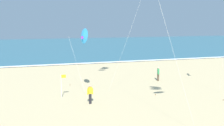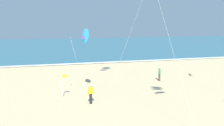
% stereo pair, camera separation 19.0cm
% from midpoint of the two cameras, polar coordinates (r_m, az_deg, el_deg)
% --- Properties ---
extents(ocean_water, '(160.00, 60.00, 0.08)m').
position_cam_midpoint_polar(ocean_water, '(68.49, -12.28, 3.81)').
color(ocean_water, '#2D6075').
rests_on(ocean_water, ground).
extents(shoreline_foam, '(160.00, 1.03, 0.01)m').
position_cam_midpoint_polar(shoreline_foam, '(39.08, -10.02, -0.22)').
color(shoreline_foam, white).
rests_on(shoreline_foam, ocean_water).
extents(kite_delta_cobalt_mid, '(1.38, 4.05, 6.00)m').
position_cam_midpoint_polar(kite_delta_cobalt_mid, '(22.52, -6.08, 6.18)').
color(kite_delta_cobalt_mid, '#2D99DB').
rests_on(kite_delta_cobalt_mid, ground).
extents(bystander_green_top, '(0.26, 0.48, 1.59)m').
position_cam_midpoint_polar(bystander_green_top, '(28.29, 11.04, -2.46)').
color(bystander_green_top, '#4C3D2D').
rests_on(bystander_green_top, ground).
extents(bystander_yellow_top, '(0.50, 0.22, 1.59)m').
position_cam_midpoint_polar(bystander_yellow_top, '(20.28, -4.65, -7.08)').
color(bystander_yellow_top, black).
rests_on(bystander_yellow_top, ground).
extents(lifeguard_flag, '(0.44, 0.05, 2.10)m').
position_cam_midpoint_polar(lifeguard_flag, '(22.12, -11.01, -4.60)').
color(lifeguard_flag, silver).
rests_on(lifeguard_flag, ground).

